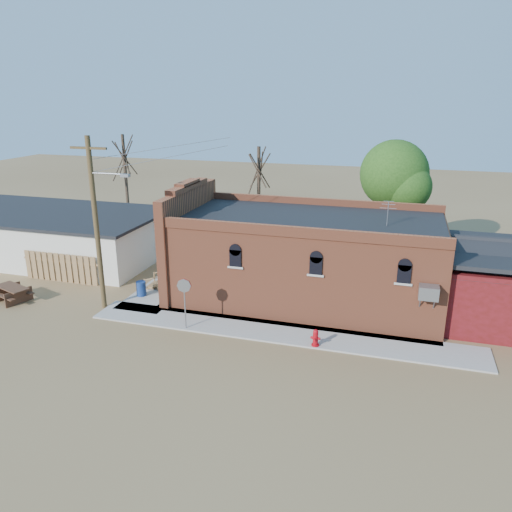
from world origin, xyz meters
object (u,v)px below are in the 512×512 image
(trash_barrel, at_px, (141,289))
(stop_sign, at_px, (184,290))
(picnic_table, at_px, (13,292))
(utility_pole, at_px, (97,221))
(fire_hydrant, at_px, (315,338))
(brick_bar, at_px, (302,258))

(trash_barrel, bearing_deg, stop_sign, -36.82)
(stop_sign, relative_size, picnic_table, 1.05)
(utility_pole, height_order, picnic_table, utility_pole)
(utility_pole, distance_m, fire_hydrant, 12.41)
(trash_barrel, bearing_deg, utility_pole, -121.86)
(trash_barrel, bearing_deg, brick_bar, 15.77)
(brick_bar, distance_m, stop_sign, 7.14)
(brick_bar, height_order, stop_sign, brick_bar)
(picnic_table, bearing_deg, stop_sign, 16.60)
(stop_sign, bearing_deg, utility_pole, 179.99)
(trash_barrel, bearing_deg, fire_hydrant, -16.36)
(stop_sign, xyz_separation_m, trash_barrel, (-4.08, 3.06, -1.54))
(stop_sign, height_order, trash_barrel, stop_sign)
(utility_pole, bearing_deg, stop_sign, -12.91)
(trash_barrel, bearing_deg, picnic_table, -158.47)
(fire_hydrant, distance_m, trash_barrel, 10.86)
(brick_bar, distance_m, trash_barrel, 9.16)
(utility_pole, xyz_separation_m, stop_sign, (5.24, -1.20, -2.74))
(fire_hydrant, bearing_deg, picnic_table, -158.78)
(trash_barrel, height_order, picnic_table, trash_barrel)
(utility_pole, relative_size, picnic_table, 3.71)
(trash_barrel, relative_size, picnic_table, 0.34)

